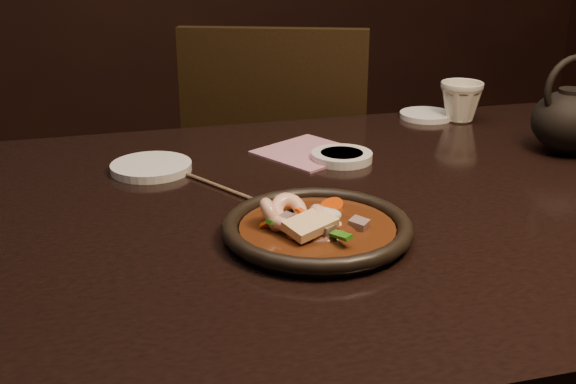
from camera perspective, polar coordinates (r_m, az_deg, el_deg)
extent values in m
cube|color=black|center=(1.07, 5.68, -1.66)|extent=(1.60, 0.90, 0.04)
cube|color=black|center=(1.88, -0.50, -0.68)|extent=(0.55, 0.55, 0.04)
cylinder|color=black|center=(2.13, 4.67, -4.88)|extent=(0.04, 0.04, 0.42)
cylinder|color=black|center=(1.82, 4.56, -9.69)|extent=(0.04, 0.04, 0.42)
cylinder|color=black|center=(2.16, -4.69, -4.52)|extent=(0.04, 0.04, 0.42)
cylinder|color=black|center=(1.85, -6.47, -9.18)|extent=(0.04, 0.04, 0.42)
cube|color=black|center=(1.62, -1.19, 4.89)|extent=(0.40, 0.17, 0.45)
cylinder|color=black|center=(0.93, 2.32, -3.36)|extent=(0.23, 0.23, 0.01)
torus|color=black|center=(0.93, 2.33, -2.76)|extent=(0.25, 0.25, 0.02)
cylinder|color=#3E1C0B|center=(0.93, 2.33, -2.96)|extent=(0.20, 0.20, 0.01)
ellipsoid|color=#3E1C0B|center=(0.93, 2.33, -2.96)|extent=(0.11, 0.11, 0.03)
torus|color=beige|center=(0.94, 0.07, -1.56)|extent=(0.05, 0.05, 0.04)
torus|color=beige|center=(0.93, 3.23, -2.19)|extent=(0.05, 0.05, 0.04)
torus|color=beige|center=(0.92, 0.12, -2.98)|extent=(0.07, 0.07, 0.04)
torus|color=beige|center=(0.93, -1.21, -2.07)|extent=(0.04, 0.05, 0.05)
cube|color=#866B61|center=(0.90, 2.90, -3.04)|extent=(0.03, 0.03, 0.02)
cube|color=#866B61|center=(0.91, 1.27, -2.67)|extent=(0.03, 0.03, 0.02)
cube|color=#866B61|center=(0.93, 2.11, -2.24)|extent=(0.03, 0.03, 0.02)
cube|color=#866B61|center=(0.93, 5.58, -2.74)|extent=(0.03, 0.03, 0.02)
cube|color=#866B61|center=(0.91, -0.16, -2.46)|extent=(0.03, 0.03, 0.03)
cube|color=#866B61|center=(0.93, 0.95, -2.43)|extent=(0.03, 0.03, 0.02)
cylinder|color=#F54D07|center=(0.89, 1.10, -3.37)|extent=(0.04, 0.03, 0.04)
cylinder|color=#F54D07|center=(0.93, -1.06, -2.69)|extent=(0.04, 0.03, 0.04)
cylinder|color=#F54D07|center=(0.94, 0.73, -2.26)|extent=(0.05, 0.05, 0.03)
cylinder|color=#F54D07|center=(0.93, 2.32, -2.48)|extent=(0.05, 0.05, 0.02)
cylinder|color=#F54D07|center=(0.98, 3.44, -1.06)|extent=(0.04, 0.03, 0.04)
cylinder|color=#F54D07|center=(0.93, 1.22, -1.94)|extent=(0.02, 0.04, 0.04)
cube|color=#2B7015|center=(0.93, 1.44, -2.32)|extent=(0.04, 0.02, 0.02)
cube|color=#2B7015|center=(0.92, -0.78, -2.44)|extent=(0.04, 0.03, 0.02)
cube|color=#2B7015|center=(0.88, 4.21, -3.45)|extent=(0.02, 0.04, 0.01)
cube|color=#2B7015|center=(0.96, 0.62, -1.24)|extent=(0.01, 0.04, 0.01)
cube|color=#2B7015|center=(0.90, 2.17, -2.80)|extent=(0.03, 0.03, 0.02)
cube|color=#2B7015|center=(0.93, 1.05, -1.98)|extent=(0.03, 0.04, 0.02)
ellipsoid|color=beige|center=(0.93, 2.41, -1.88)|extent=(0.03, 0.03, 0.02)
ellipsoid|color=beige|center=(0.93, 2.41, -2.55)|extent=(0.03, 0.02, 0.02)
ellipsoid|color=beige|center=(0.91, 3.23, -2.72)|extent=(0.04, 0.02, 0.02)
ellipsoid|color=beige|center=(0.93, 2.86, -1.89)|extent=(0.03, 0.02, 0.02)
ellipsoid|color=beige|center=(0.93, 3.13, -1.90)|extent=(0.04, 0.03, 0.02)
cube|color=#FBD296|center=(0.89, 1.78, -2.56)|extent=(0.07, 0.06, 0.02)
cylinder|color=silver|center=(1.23, 4.27, 2.81)|extent=(0.10, 0.10, 0.01)
cylinder|color=silver|center=(1.20, -10.75, 1.95)|extent=(0.13, 0.13, 0.01)
cylinder|color=silver|center=(1.52, 10.88, 5.98)|extent=(0.11, 0.11, 0.01)
imported|color=beige|center=(1.50, 13.51, 7.08)|extent=(0.09, 0.08, 0.09)
cylinder|color=tan|center=(1.10, -5.40, 0.41)|extent=(0.11, 0.18, 0.01)
cylinder|color=tan|center=(1.11, -5.75, 0.55)|extent=(0.11, 0.18, 0.01)
cube|color=#AB6979|center=(1.26, 1.66, 3.14)|extent=(0.21, 0.21, 0.00)
ellipsoid|color=black|center=(1.34, 21.27, 5.25)|extent=(0.13, 0.13, 0.11)
cylinder|color=black|center=(1.33, 21.54, 7.19)|extent=(0.05, 0.05, 0.02)
torus|color=black|center=(1.33, 21.60, 7.62)|extent=(0.12, 0.02, 0.12)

